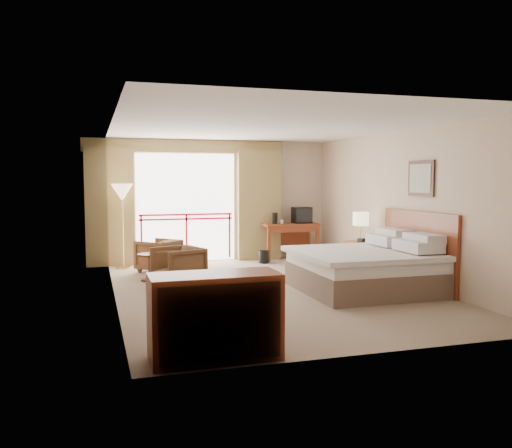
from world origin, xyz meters
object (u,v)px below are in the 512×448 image
object	(u,v)px
bed	(367,268)
armchair_near	(178,286)
tv	(302,215)
dresser	(215,317)
wastebasket	(264,257)
desk	(288,231)
side_table	(150,262)
nightstand	(361,258)
floor_lamp	(122,196)
table_lamp	(361,219)
armchair_far	(159,272)

from	to	relation	value
bed	armchair_near	world-z (taller)	bed
tv	dresser	size ratio (longest dim) A/B	0.31
armchair_near	wastebasket	bearing A→B (deg)	113.96
desk	dresser	bearing A→B (deg)	-113.87
desk	dresser	xyz separation A→B (m)	(-3.13, -6.29, -0.20)
side_table	nightstand	bearing A→B (deg)	-7.69
nightstand	side_table	world-z (taller)	nightstand
side_table	floor_lamp	world-z (taller)	floor_lamp
table_lamp	armchair_far	size ratio (longest dim) A/B	0.76
table_lamp	armchair_near	world-z (taller)	table_lamp
armchair_far	nightstand	bearing A→B (deg)	114.98
armchair_far	dresser	xyz separation A→B (m)	(-0.07, -5.43, 0.44)
table_lamp	floor_lamp	distance (m)	4.83
tv	armchair_far	world-z (taller)	tv
bed	desk	xyz separation A→B (m)	(0.00, 3.71, 0.27)
armchair_near	side_table	world-z (taller)	side_table
nightstand	floor_lamp	bearing A→B (deg)	151.10
bed	desk	bearing A→B (deg)	90.00
floor_lamp	dresser	size ratio (longest dim) A/B	1.31
tv	armchair_far	distance (m)	3.60
bed	table_lamp	xyz separation A→B (m)	(0.65, 1.46, 0.69)
nightstand	wastebasket	bearing A→B (deg)	122.84
side_table	floor_lamp	size ratio (longest dim) A/B	0.28
table_lamp	tv	size ratio (longest dim) A/B	1.34
table_lamp	armchair_far	world-z (taller)	table_lamp
bed	side_table	world-z (taller)	bed
table_lamp	floor_lamp	world-z (taller)	floor_lamp
nightstand	table_lamp	distance (m)	0.75
wastebasket	side_table	distance (m)	2.94
bed	side_table	xyz separation A→B (m)	(-3.33, 1.95, -0.04)
nightstand	floor_lamp	distance (m)	4.98
armchair_far	side_table	bearing A→B (deg)	29.68
bed	armchair_near	size ratio (longest dim) A/B	2.81
nightstand	side_table	bearing A→B (deg)	169.21
bed	table_lamp	size ratio (longest dim) A/B	3.89
table_lamp	desk	size ratio (longest dim) A/B	0.43
wastebasket	dresser	distance (m)	6.36
table_lamp	armchair_far	distance (m)	4.10
tv	dresser	distance (m)	7.13
side_table	dresser	xyz separation A→B (m)	(0.20, -4.52, 0.11)
nightstand	tv	world-z (taller)	tv
bed	armchair_far	distance (m)	4.20
tv	wastebasket	distance (m)	1.39
wastebasket	armchair_far	distance (m)	2.38
tv	armchair_near	world-z (taller)	tv
bed	armchair_far	size ratio (longest dim) A/B	2.96
nightstand	desk	size ratio (longest dim) A/B	0.50
floor_lamp	armchair_far	bearing A→B (deg)	-45.80
bed	table_lamp	bearing A→B (deg)	66.14
nightstand	desk	xyz separation A→B (m)	(-0.65, 2.30, 0.33)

